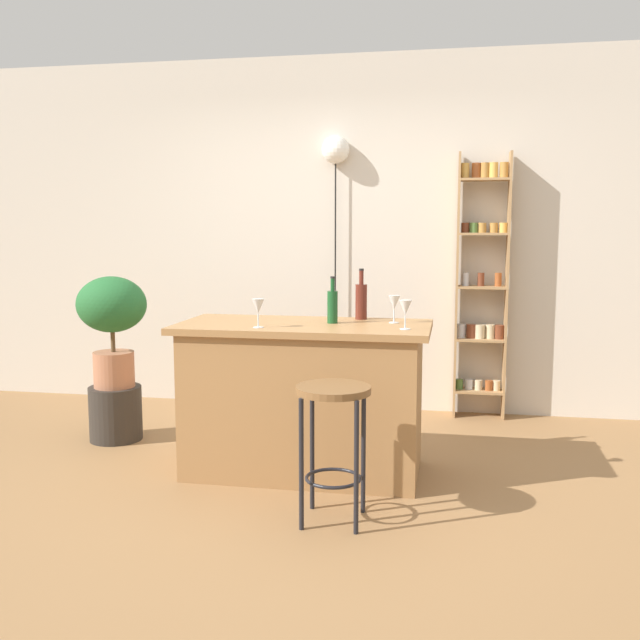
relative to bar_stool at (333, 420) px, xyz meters
The scene contains 13 objects.
ground 0.72m from the bar_stool, 126.79° to the left, with size 12.00×12.00×0.00m, color olive.
back_wall 2.52m from the bar_stool, 97.16° to the left, with size 6.40×0.10×2.80m, color beige.
kitchen_counter 0.76m from the bar_stool, 113.00° to the left, with size 1.48×0.71×0.90m.
bar_stool is the anchor object (origin of this frame).
spice_shelf 2.38m from the bar_stool, 70.44° to the left, with size 0.39×0.18×2.02m.
plant_stool 2.06m from the bar_stool, 147.45° to the left, with size 0.36×0.36×0.37m, color #2D2823.
potted_plant 2.06m from the bar_stool, 147.45° to the left, with size 0.48×0.43×0.76m.
bottle_olive_oil 1.08m from the bar_stool, 89.34° to the left, with size 0.07×0.07×0.31m.
bottle_vinegar 0.90m from the bar_stool, 100.07° to the left, with size 0.06×0.06×0.28m.
wine_glass_left 0.99m from the bar_stool, 74.73° to the left, with size 0.07×0.07×0.16m.
wine_glass_center 0.81m from the bar_stool, 61.24° to the left, with size 0.07×0.07×0.16m.
wine_glass_right 0.86m from the bar_stool, 136.89° to the left, with size 0.07×0.07×0.16m.
pendant_globe_light 2.72m from the bar_stool, 99.23° to the left, with size 0.22×0.22×2.17m.
Camera 1 is at (0.87, -3.79, 1.46)m, focal length 40.24 mm.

